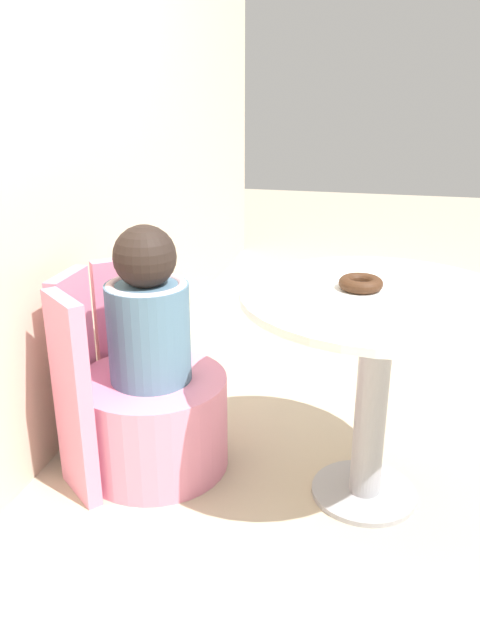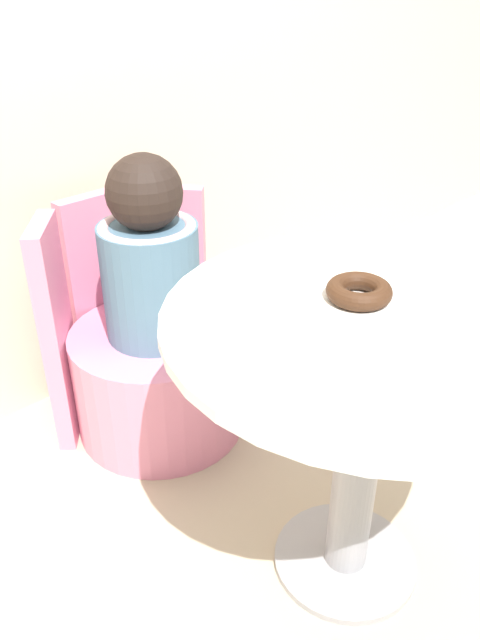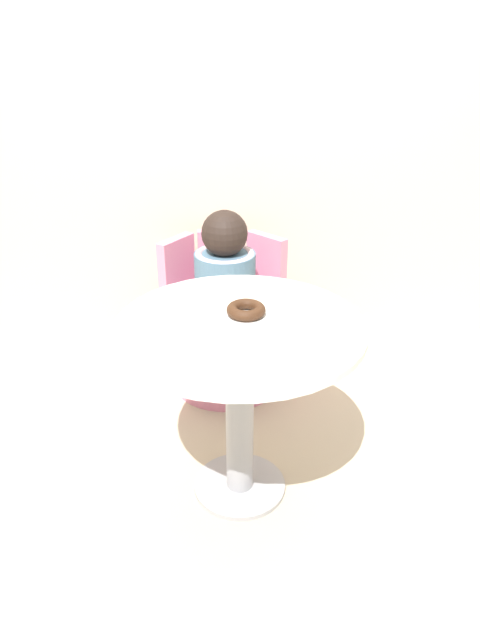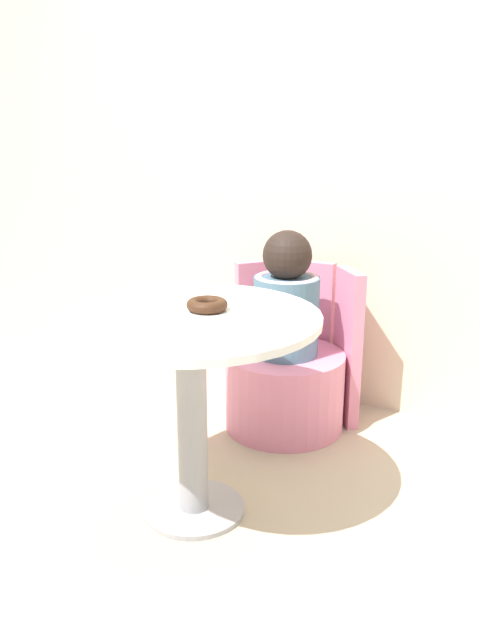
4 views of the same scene
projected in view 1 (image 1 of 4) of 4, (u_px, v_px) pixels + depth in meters
ground_plane at (356, 478)px, 2.18m from camera, size 12.00×12.00×0.00m
back_wall at (25, 114)px, 2.00m from camera, size 6.00×0.06×2.40m
round_table at (377, 343)px, 1.90m from camera, size 0.84×0.84×0.71m
tub_chair at (154, 421)px, 2.21m from camera, size 0.52×0.52×0.34m
booth_backrest at (93, 370)px, 2.19m from camera, size 0.62×0.23×0.70m
child_figure at (148, 312)px, 2.06m from camera, size 0.28×0.28×0.54m
donut at (361, 283)px, 1.88m from camera, size 0.13×0.13×0.04m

